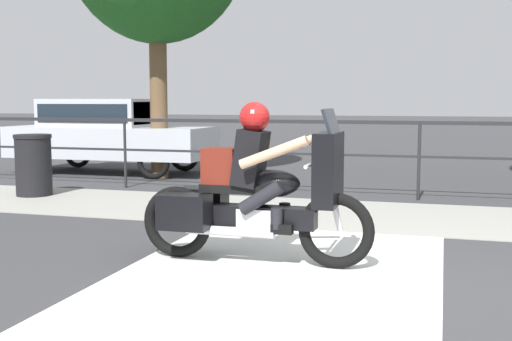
# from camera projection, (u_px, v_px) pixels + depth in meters

# --- Properties ---
(ground_plane) EXTENTS (120.00, 120.00, 0.00)m
(ground_plane) POSITION_uv_depth(u_px,v_px,m) (393.00, 290.00, 5.31)
(ground_plane) COLOR #38383A
(sidewalk_band) EXTENTS (44.00, 2.40, 0.01)m
(sidewalk_band) POSITION_uv_depth(u_px,v_px,m) (413.00, 218.00, 8.55)
(sidewalk_band) COLOR #99968E
(sidewalk_band) RESTS_ON ground
(crosswalk_band) EXTENTS (2.86, 6.00, 0.01)m
(crosswalk_band) POSITION_uv_depth(u_px,v_px,m) (267.00, 286.00, 5.40)
(crosswalk_band) COLOR silver
(crosswalk_band) RESTS_ON ground
(fence_railing) EXTENTS (36.00, 0.05, 1.24)m
(fence_railing) POSITION_uv_depth(u_px,v_px,m) (420.00, 138.00, 9.98)
(fence_railing) COLOR #232326
(fence_railing) RESTS_ON ground
(motorcycle) EXTENTS (2.31, 0.76, 1.55)m
(motorcycle) POSITION_uv_depth(u_px,v_px,m) (255.00, 192.00, 6.12)
(motorcycle) COLOR black
(motorcycle) RESTS_ON ground
(parked_car) EXTENTS (4.33, 1.70, 1.59)m
(parked_car) POSITION_uv_depth(u_px,v_px,m) (108.00, 131.00, 13.78)
(parked_car) COLOR #B7BCC4
(parked_car) RESTS_ON ground
(trash_bin) EXTENTS (0.60, 0.60, 1.01)m
(trash_bin) POSITION_uv_depth(u_px,v_px,m) (33.00, 165.00, 10.48)
(trash_bin) COLOR black
(trash_bin) RESTS_ON ground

